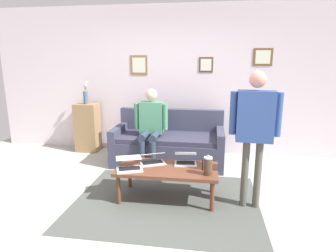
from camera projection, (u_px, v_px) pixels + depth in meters
name	position (u px, v px, depth m)	size (l,w,h in m)	color
ground_plane	(153.00, 205.00, 3.45)	(7.68, 7.68, 0.00)	#A9ACA1
area_rug	(166.00, 201.00, 3.54)	(2.27, 1.77, 0.01)	#4D524C
back_wall	(176.00, 81.00, 5.26)	(7.04, 0.11, 2.70)	silver
couch	(169.00, 145.00, 4.85)	(1.84, 0.87, 0.88)	#3C3E54
coffee_table	(167.00, 171.00, 3.55)	(1.26, 0.62, 0.41)	brown
laptop_left	(186.00, 160.00, 3.67)	(0.31, 0.33, 0.14)	silver
laptop_center	(152.00, 160.00, 3.69)	(0.40, 0.37, 0.15)	silver
laptop_right	(129.00, 165.00, 3.49)	(0.41, 0.42, 0.13)	silver
french_press	(208.00, 166.00, 3.30)	(0.12, 0.10, 0.24)	#4C3323
side_shelf	(88.00, 128.00, 5.44)	(0.42, 0.32, 0.92)	#92704A
flower_vase	(86.00, 95.00, 5.30)	(0.09, 0.09, 0.43)	#445B75
person_standing	(255.00, 123.00, 3.20)	(0.57, 0.20, 1.62)	#524F45
person_seated	(151.00, 123.00, 4.57)	(0.55, 0.51, 1.28)	#2D3A4A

